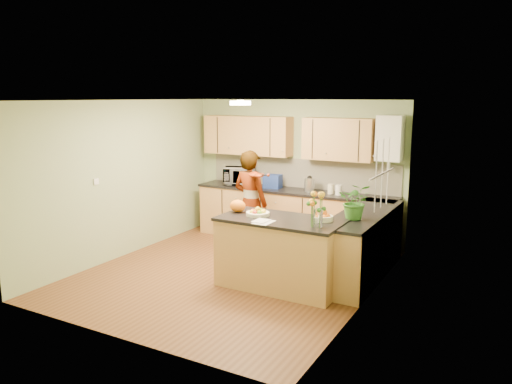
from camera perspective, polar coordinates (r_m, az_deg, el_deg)
The scene contains 28 objects.
floor at distance 7.39m, azimuth -2.89°, elevation -9.36°, with size 4.50×4.50×0.00m, color #573119.
ceiling at distance 6.93m, azimuth -3.09°, elevation 10.43°, with size 4.00×4.50×0.02m, color silver.
wall_back at distance 9.02m, azimuth 4.57°, elevation 2.53°, with size 4.00×0.02×2.50m, color #95AE7C.
wall_front at distance 5.32m, azimuth -15.87°, elevation -3.71°, with size 4.00×0.02×2.50m, color #95AE7C.
wall_left at distance 8.27m, azimuth -14.85°, elevation 1.44°, with size 0.02×4.50×2.50m, color #95AE7C.
wall_right at distance 6.25m, azimuth 12.80°, elevation -1.42°, with size 0.02×4.50×2.50m, color #95AE7C.
back_counter at distance 8.85m, azimuth 4.29°, elevation -2.76°, with size 3.64×0.62×0.94m.
right_counter at distance 7.32m, azimuth 12.15°, elevation -5.90°, with size 0.62×2.24×0.94m.
splashback at distance 8.97m, azimuth 5.11°, elevation 2.15°, with size 3.60×0.02×0.52m, color white.
upper_cabinets at distance 8.87m, azimuth 3.14°, elevation 6.31°, with size 3.20×0.34×0.70m.
boiler at distance 8.24m, azimuth 15.07°, elevation 5.94°, with size 0.40×0.30×0.86m.
window_right at distance 6.77m, azimuth 14.27°, elevation 2.03°, with size 0.01×1.30×1.05m.
light_switch at distance 7.83m, azimuth -17.81°, elevation 1.15°, with size 0.02×0.09×0.09m, color white.
ceiling_lamp at distance 7.19m, azimuth -1.80°, elevation 10.14°, with size 0.30×0.30×0.07m.
peninsula_island at distance 6.78m, azimuth 2.83°, elevation -6.95°, with size 1.67×0.85×0.95m.
fruit_dish at distance 6.79m, azimuth 0.21°, elevation -2.32°, with size 0.32×0.32×0.11m.
orange_bowl at distance 6.56m, azimuth 7.77°, elevation -2.79°, with size 0.24×0.24×0.14m.
flower_vase at distance 6.18m, azimuth 7.17°, elevation -1.00°, with size 0.27×0.27×0.50m.
orange_bag at distance 7.00m, azimuth -2.11°, elevation -1.60°, with size 0.23×0.19×0.17m, color orange.
papers at distance 6.43m, azimuth 0.89°, elevation -3.45°, with size 0.21×0.29×0.01m, color silver.
violinist at distance 8.06m, azimuth -0.63°, elevation -1.27°, with size 0.63×0.41×1.72m, color #E2AA8A.
violin at distance 7.68m, azimuth -0.14°, elevation 2.04°, with size 0.62×0.25×0.12m, color #4F0F04, non-canonical shape.
microwave at distance 9.27m, azimuth -1.86°, elevation 1.85°, with size 0.58×0.39×0.32m, color white.
blue_box at distance 8.92m, azimuth 1.92°, elevation 1.23°, with size 0.30×0.22×0.24m, color navy.
kettle at distance 8.62m, azimuth 6.13°, elevation 0.92°, with size 0.17×0.17×0.32m.
jar_cream at distance 8.49m, azimuth 8.55°, elevation 0.36°, with size 0.11×0.11×0.16m, color beige.
jar_white at distance 8.39m, azimuth 9.43°, elevation 0.22°, with size 0.11×0.11×0.17m, color white.
potted_plant at distance 6.74m, azimuth 11.32°, elevation -1.04°, with size 0.44×0.38×0.49m, color #337125.
Camera 1 is at (3.66, -5.89, 2.55)m, focal length 35.00 mm.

